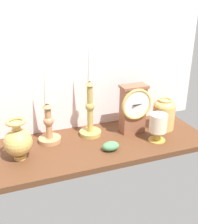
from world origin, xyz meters
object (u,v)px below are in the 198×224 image
Objects in this scene: candlestick_tall_left at (90,111)px; brass_vase_jar at (164,113)px; mantel_clock at (133,108)px; candlestick_tall_center at (48,119)px; pillar_candle_front at (158,125)px; brass_vase_bulbous at (18,141)px.

candlestick_tall_left is 2.89× the size of brass_vase_jar.
candlestick_tall_center is (-37.51, 3.80, -1.40)cm from mantel_clock.
mantel_clock reaches higher than pillar_candle_front.
candlestick_tall_left is at bearing 16.15° from brass_vase_bulbous.
mantel_clock is at bearing 174.02° from brass_vase_jar.
candlestick_tall_center is at bearing 34.59° from brass_vase_bulbous.
pillar_candle_front is (25.35, -15.04, -4.58)cm from candlestick_tall_left.
candlestick_tall_left is at bearing 168.88° from mantel_clock.
candlestick_tall_left reaches higher than pillar_candle_front.
brass_vase_bulbous is at bearing -176.68° from brass_vase_jar.
candlestick_tall_center is at bearing 160.97° from pillar_candle_front.
candlestick_tall_left reaches higher than candlestick_tall_center.
candlestick_tall_left is 29.82cm from pillar_candle_front.
mantel_clock is at bearing -5.79° from candlestick_tall_center.
candlestick_tall_center is 2.43× the size of brass_vase_jar.
brass_vase_jar is at bearing -8.87° from candlestick_tall_left.
brass_vase_bulbous is 1.20× the size of pillar_candle_front.
brass_vase_bulbous is 1.10× the size of brass_vase_jar.
pillar_candle_front is at bearing -19.03° from candlestick_tall_center.
brass_vase_bulbous reaches higher than brass_vase_jar.
pillar_candle_front is (6.19, -11.27, -4.66)cm from mantel_clock.
brass_vase_jar is (52.64, -5.39, -2.76)cm from candlestick_tall_center.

